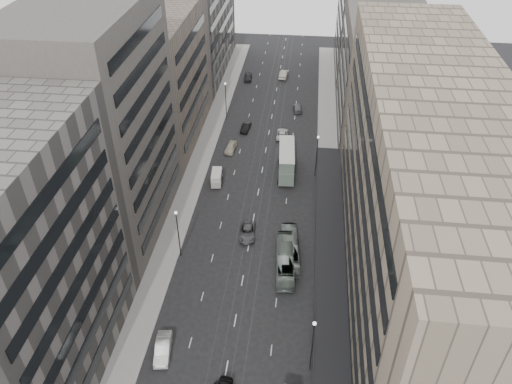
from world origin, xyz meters
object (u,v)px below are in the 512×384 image
at_px(sedan_2, 247,232).
at_px(panel_van, 217,177).
at_px(sedan_1, 163,348).
at_px(bus_near, 285,260).
at_px(double_decker, 286,160).
at_px(bus_far, 290,249).

bearing_deg(sedan_2, panel_van, 114.69).
bearing_deg(sedan_1, bus_near, 41.86).
relative_size(double_decker, sedan_2, 1.94).
bearing_deg(bus_far, bus_near, 70.74).
distance_m(bus_near, double_decker, 24.06).
distance_m(sedan_1, sedan_2, 23.47).
relative_size(bus_near, panel_van, 2.61).
bearing_deg(sedan_2, double_decker, 71.09).
distance_m(double_decker, panel_van, 12.88).
bearing_deg(panel_van, bus_near, -61.26).
relative_size(sedan_1, sedan_2, 0.99).
xyz_separation_m(double_decker, sedan_2, (-4.88, -17.74, -2.14)).
height_order(bus_near, bus_far, bus_near).
distance_m(bus_near, panel_van, 23.55).
relative_size(bus_far, panel_van, 2.46).
xyz_separation_m(bus_near, sedan_2, (-6.17, 6.25, -0.76)).
distance_m(bus_far, double_decker, 21.71).
relative_size(bus_near, sedan_2, 2.09).
xyz_separation_m(bus_far, panel_van, (-13.83, 17.06, -0.03)).
relative_size(bus_near, double_decker, 1.07).
relative_size(bus_near, sedan_1, 2.11).
distance_m(bus_far, panel_van, 21.96).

